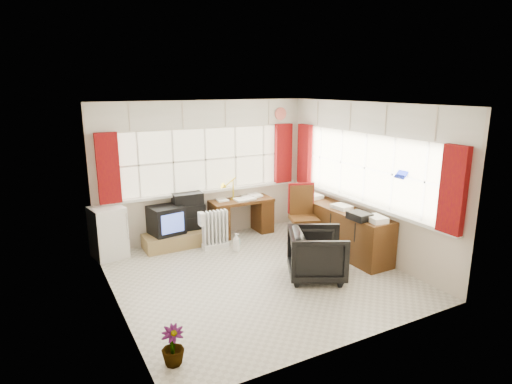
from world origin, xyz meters
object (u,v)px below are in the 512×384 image
crt_tv (166,220)px  mini_fridge (108,232)px  desk_lamp (233,184)px  tv_bench (184,238)px  credenza (342,229)px  task_chair (302,214)px  radiator (215,233)px  office_chair (317,254)px  desk (240,214)px

crt_tv → mini_fridge: bearing=179.1°
desk_lamp → crt_tv: 1.40m
tv_bench → credenza: bearing=-33.7°
credenza → mini_fridge: (-3.53, 1.60, 0.04)m
desk_lamp → task_chair: 1.43m
crt_tv → credenza: bearing=-31.7°
radiator → crt_tv: size_ratio=1.10×
desk_lamp → office_chair: desk_lamp is taller
radiator → desk_lamp: bearing=40.8°
office_chair → radiator: bearing=53.1°
mini_fridge → credenza: bearing=-24.4°
radiator → tv_bench: bearing=137.7°
office_chair → credenza: bearing=-28.3°
mini_fridge → task_chair: bearing=-19.9°
task_chair → tv_bench: (-1.80, 1.02, -0.47)m
office_chair → crt_tv: (-1.56, 2.25, 0.13)m
task_chair → radiator: bearing=155.3°
desk → radiator: (-0.72, -0.47, -0.11)m
office_chair → credenza: credenza is taller
office_chair → tv_bench: office_chair is taller
credenza → desk: bearing=125.1°
office_chair → tv_bench: bearing=58.2°
task_chair → mini_fridge: size_ratio=1.31×
task_chair → crt_tv: (-2.09, 1.09, -0.10)m
desk_lamp → office_chair: (0.24, -2.31, -0.60)m
desk_lamp → task_chair: (0.77, -1.14, -0.38)m
desk → mini_fridge: bearing=-180.0°
tv_bench → crt_tv: crt_tv is taller
desk → crt_tv: 1.44m
crt_tv → task_chair: bearing=-27.5°
desk_lamp → task_chair: bearing=-55.9°
credenza → office_chair: bearing=-146.4°
radiator → desk: bearing=33.3°
task_chair → mini_fridge: (-3.05, 1.10, -0.17)m
credenza → crt_tv: credenza is taller
mini_fridge → radiator: bearing=-15.7°
office_chair → desk: bearing=31.0°
office_chair → mini_fridge: (-2.52, 2.27, 0.06)m
credenza → crt_tv: bearing=148.3°
crt_tv → mini_fridge: size_ratio=0.72×
office_chair → tv_bench: (-1.27, 2.19, -0.24)m
radiator → mini_fridge: bearing=164.3°
radiator → credenza: 2.17m
desk → credenza: size_ratio=0.60×
desk_lamp → office_chair: bearing=-84.0°
radiator → mini_fridge: (-1.68, 0.47, 0.15)m
crt_tv → mini_fridge: mini_fridge is taller
desk → task_chair: size_ratio=1.07×
radiator → credenza: bearing=-31.4°
radiator → credenza: (1.85, -1.13, 0.11)m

